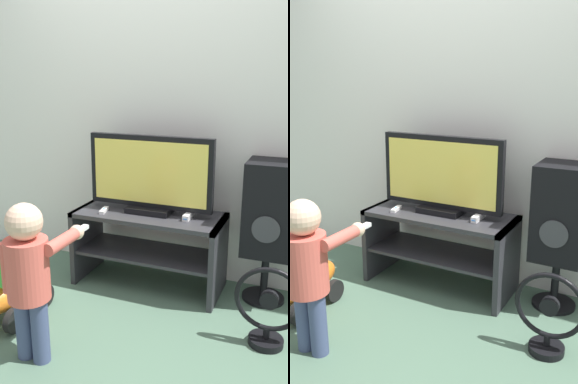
# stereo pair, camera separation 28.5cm
# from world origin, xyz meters

# --- Properties ---
(ground_plane) EXTENTS (16.00, 16.00, 0.00)m
(ground_plane) POSITION_xyz_m (0.00, 0.00, 0.00)
(ground_plane) COLOR #4C6B56
(wall_back) EXTENTS (10.00, 0.06, 2.60)m
(wall_back) POSITION_xyz_m (0.00, 0.53, 1.30)
(wall_back) COLOR silver
(wall_back) RESTS_ON ground_plane
(tv_stand) EXTENTS (1.04, 0.45, 0.54)m
(tv_stand) POSITION_xyz_m (0.00, 0.22, 0.35)
(tv_stand) COLOR #2D2D33
(tv_stand) RESTS_ON ground_plane
(television) EXTENTS (0.88, 0.20, 0.54)m
(television) POSITION_xyz_m (0.00, 0.24, 0.81)
(television) COLOR black
(television) RESTS_ON tv_stand
(game_console) EXTENTS (0.04, 0.16, 0.04)m
(game_console) POSITION_xyz_m (0.29, 0.22, 0.56)
(game_console) COLOR white
(game_console) RESTS_ON tv_stand
(remote_primary) EXTENTS (0.06, 0.13, 0.03)m
(remote_primary) POSITION_xyz_m (-0.30, 0.13, 0.55)
(remote_primary) COLOR white
(remote_primary) RESTS_ON tv_stand
(child) EXTENTS (0.33, 0.49, 0.87)m
(child) POSITION_xyz_m (-0.25, -0.79, 0.51)
(child) COLOR #3F4C72
(child) RESTS_ON ground_plane
(speaker_tower) EXTENTS (0.31, 0.32, 0.95)m
(speaker_tower) POSITION_xyz_m (0.80, 0.32, 0.62)
(speaker_tower) COLOR black
(speaker_tower) RESTS_ON ground_plane
(floor_fan) EXTENTS (0.38, 0.20, 0.47)m
(floor_fan) POSITION_xyz_m (0.88, -0.20, 0.21)
(floor_fan) COLOR black
(floor_fan) RESTS_ON ground_plane
(ride_on_toy) EXTENTS (0.30, 0.58, 0.48)m
(ride_on_toy) POSITION_xyz_m (-0.64, -0.49, 0.18)
(ride_on_toy) COLOR orange
(ride_on_toy) RESTS_ON ground_plane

